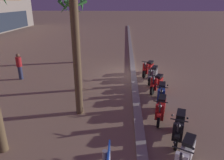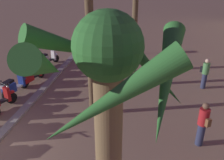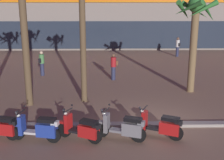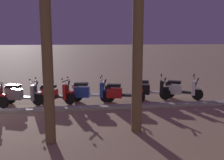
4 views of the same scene
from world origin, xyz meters
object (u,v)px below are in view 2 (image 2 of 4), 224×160
(scooter_black_lead_nearest, at_px, (35,66))
(palm_tree_mid_walkway, at_px, (109,114))
(scooter_red_mid_rear, at_px, (31,76))
(scooter_white_mid_centre, at_px, (47,59))
(pedestrian_window_shopping, at_px, (203,123))
(scooter_blue_second_in_line, at_px, (13,86))
(crossing_sign, at_px, (85,36))
(palm_tree_near_sign, at_px, (89,1))
(pedestrian_by_palm_tree, at_px, (205,73))

(scooter_black_lead_nearest, xyz_separation_m, palm_tree_mid_walkway, (9.66, 5.96, 3.21))
(scooter_red_mid_rear, bearing_deg, scooter_white_mid_centre, -174.79)
(pedestrian_window_shopping, bearing_deg, scooter_blue_second_in_line, -108.01)
(scooter_black_lead_nearest, height_order, crossing_sign, crossing_sign)
(palm_tree_mid_walkway, bearing_deg, scooter_blue_second_in_line, -139.74)
(scooter_red_mid_rear, distance_m, scooter_blue_second_in_line, 1.48)
(scooter_black_lead_nearest, bearing_deg, pedestrian_window_shopping, 57.03)
(scooter_white_mid_centre, distance_m, palm_tree_near_sign, 8.18)
(scooter_black_lead_nearest, bearing_deg, scooter_blue_second_in_line, 3.78)
(scooter_black_lead_nearest, bearing_deg, scooter_white_mid_centre, 173.57)
(crossing_sign, distance_m, palm_tree_near_sign, 8.80)
(scooter_black_lead_nearest, relative_size, palm_tree_near_sign, 0.29)
(scooter_white_mid_centre, relative_size, palm_tree_near_sign, 0.27)
(palm_tree_near_sign, bearing_deg, scooter_blue_second_in_line, -105.79)
(scooter_white_mid_centre, relative_size, pedestrian_window_shopping, 0.97)
(pedestrian_window_shopping, bearing_deg, pedestrian_by_palm_tree, 165.18)
(palm_tree_near_sign, bearing_deg, pedestrian_window_shopping, 69.72)
(pedestrian_by_palm_tree, bearing_deg, scooter_red_mid_rear, -86.81)
(scooter_black_lead_nearest, height_order, scooter_red_mid_rear, scooter_black_lead_nearest)
(scooter_red_mid_rear, height_order, crossing_sign, crossing_sign)
(scooter_white_mid_centre, distance_m, palm_tree_mid_walkway, 12.99)
(palm_tree_mid_walkway, bearing_deg, pedestrian_window_shopping, 147.42)
(pedestrian_by_palm_tree, distance_m, pedestrian_window_shopping, 4.87)
(scooter_red_mid_rear, relative_size, pedestrian_by_palm_tree, 1.11)
(palm_tree_near_sign, xyz_separation_m, pedestrian_by_palm_tree, (-3.20, 5.34, -3.75))
(pedestrian_window_shopping, bearing_deg, palm_tree_near_sign, -110.28)
(palm_tree_near_sign, height_order, pedestrian_window_shopping, palm_tree_near_sign)
(scooter_red_mid_rear, bearing_deg, pedestrian_by_palm_tree, 93.19)
(scooter_blue_second_in_line, distance_m, crossing_sign, 7.11)
(palm_tree_near_sign, distance_m, pedestrian_window_shopping, 5.75)
(scooter_red_mid_rear, xyz_separation_m, scooter_blue_second_in_line, (1.46, -0.25, 0.02))
(scooter_red_mid_rear, relative_size, scooter_blue_second_in_line, 1.01)
(scooter_white_mid_centre, height_order, crossing_sign, crossing_sign)
(scooter_black_lead_nearest, distance_m, palm_tree_mid_walkway, 11.80)
(scooter_red_mid_rear, bearing_deg, pedestrian_window_shopping, 62.79)
(scooter_red_mid_rear, xyz_separation_m, pedestrian_window_shopping, (4.19, 8.14, 0.44))
(scooter_red_mid_rear, xyz_separation_m, palm_tree_near_sign, (2.67, 4.05, 4.18))
(pedestrian_window_shopping, bearing_deg, scooter_black_lead_nearest, -122.97)
(pedestrian_by_palm_tree, bearing_deg, palm_tree_mid_walkway, -23.68)
(scooter_red_mid_rear, bearing_deg, scooter_blue_second_in_line, -9.61)
(scooter_black_lead_nearest, relative_size, scooter_blue_second_in_line, 0.96)
(scooter_black_lead_nearest, relative_size, crossing_sign, 0.72)
(crossing_sign, relative_size, pedestrian_by_palm_tree, 1.46)
(palm_tree_near_sign, height_order, pedestrian_by_palm_tree, palm_tree_near_sign)
(scooter_red_mid_rear, xyz_separation_m, palm_tree_mid_walkway, (8.28, 5.53, 3.23))
(crossing_sign, distance_m, pedestrian_by_palm_tree, 8.92)
(scooter_white_mid_centre, height_order, pedestrian_by_palm_tree, pedestrian_by_palm_tree)
(scooter_blue_second_in_line, bearing_deg, crossing_sign, 162.62)
(scooter_blue_second_in_line, relative_size, palm_tree_near_sign, 0.30)
(scooter_white_mid_centre, bearing_deg, crossing_sign, 138.14)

